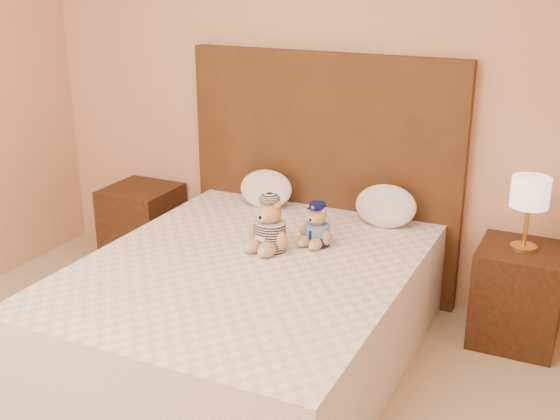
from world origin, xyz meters
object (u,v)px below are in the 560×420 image
object	(u,v)px
nightstand_right	(517,295)
nightstand_left	(143,225)
lamp	(530,196)
pillow_right	(386,204)
bed	(248,311)
teddy_police	(317,224)
pillow_left	(266,187)
teddy_prisoner	(270,224)

from	to	relation	value
nightstand_right	nightstand_left	bearing A→B (deg)	180.00
lamp	pillow_right	size ratio (longest dim) A/B	1.10
bed	lamp	xyz separation A→B (m)	(1.25, 0.80, 0.57)
nightstand_left	teddy_police	world-z (taller)	teddy_police
lamp	bed	bearing A→B (deg)	-147.38
pillow_left	pillow_right	bearing A→B (deg)	0.00
teddy_prisoner	bed	bearing A→B (deg)	-85.94
teddy_police	teddy_prisoner	size ratio (longest dim) A/B	0.81
nightstand_left	teddy_police	xyz separation A→B (m)	(1.48, -0.42, 0.39)
nightstand_right	lamp	distance (m)	0.57
bed	nightstand_right	xyz separation A→B (m)	(1.25, 0.80, -0.00)
teddy_police	pillow_right	distance (m)	0.51
lamp	pillow_left	xyz separation A→B (m)	(-1.56, 0.03, -0.18)
teddy_police	pillow_left	size ratio (longest dim) A/B	0.68
bed	nightstand_left	world-z (taller)	same
pillow_right	lamp	bearing A→B (deg)	-2.20
nightstand_right	teddy_prisoner	bearing A→B (deg)	-154.03
pillow_left	bed	bearing A→B (deg)	-69.73
lamp	pillow_left	bearing A→B (deg)	178.90
bed	pillow_left	distance (m)	0.97
nightstand_left	pillow_left	bearing A→B (deg)	1.82
bed	nightstand_right	size ratio (longest dim) A/B	3.64
nightstand_right	teddy_police	size ratio (longest dim) A/B	2.32
teddy_prisoner	pillow_right	size ratio (longest dim) A/B	0.81
nightstand_right	pillow_left	distance (m)	1.61
nightstand_left	teddy_police	distance (m)	1.59
teddy_prisoner	lamp	bearing A→B (deg)	37.88
lamp	teddy_police	xyz separation A→B (m)	(-1.02, -0.42, -0.18)
nightstand_right	teddy_police	world-z (taller)	teddy_police
pillow_left	pillow_right	distance (m)	0.78
bed	lamp	distance (m)	1.59
nightstand_left	teddy_prisoner	xyz separation A→B (m)	(1.28, -0.60, 0.42)
teddy_police	teddy_prisoner	bearing A→B (deg)	-126.21
nightstand_left	pillow_right	xyz separation A→B (m)	(1.72, 0.03, 0.40)
pillow_right	bed	bearing A→B (deg)	-119.49
bed	pillow_left	xyz separation A→B (m)	(-0.31, 0.83, 0.40)
lamp	teddy_police	distance (m)	1.12
bed	pillow_right	world-z (taller)	pillow_right
bed	lamp	size ratio (longest dim) A/B	5.00
lamp	pillow_right	world-z (taller)	lamp
nightstand_left	nightstand_right	distance (m)	2.50
nightstand_right	pillow_right	world-z (taller)	pillow_right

